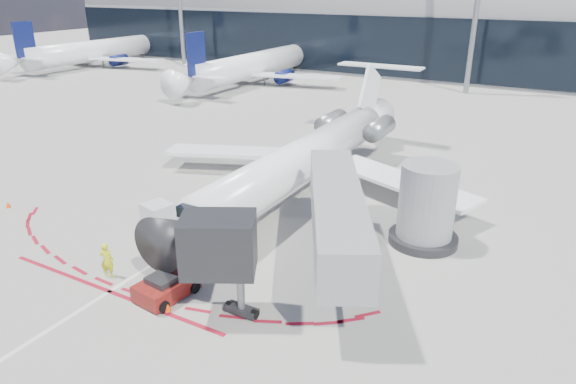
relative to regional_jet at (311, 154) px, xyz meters
The scene contains 13 objects.
ground 6.93m from the regional_jet, 110.51° to the right, with size 260.00×260.00×0.00m, color gray.
apron_centerline 5.28m from the regional_jet, 119.25° to the right, with size 0.25×40.00×0.01m, color silver.
apron_stop_bar 17.85m from the regional_jet, 97.33° to the right, with size 14.00×0.25×0.01m, color maroon.
terminal_building 59.29m from the regional_jet, 92.19° to the left, with size 150.00×24.15×24.00m.
jet_bridge 11.78m from the regional_jet, 50.16° to the right, with size 10.03×15.20×4.90m.
regional_jet is the anchor object (origin of this frame).
pushback_tug 16.56m from the regional_jet, 88.28° to the right, with size 2.25×4.68×1.20m.
ramp_worker 16.91m from the regional_jet, 101.64° to the right, with size 0.70×0.46×1.93m, color #D1E518.
uld_container 12.36m from the regional_jet, 112.27° to the right, with size 2.33×2.11×1.86m.
safety_cone_left 21.21m from the regional_jet, 139.99° to the right, with size 0.32×0.32×0.44m, color #FF4005.
safety_cone_right 17.54m from the regional_jet, 85.65° to the right, with size 0.37×0.37×0.52m, color #FF4005.
bg_airliner_0 71.14m from the regional_jet, 150.33° to the left, with size 33.16×35.11×10.73m, color white, non-canonical shape.
bg_airliner_1 44.12m from the regional_jet, 127.96° to the left, with size 32.64×34.56×10.56m, color white, non-canonical shape.
Camera 1 is at (18.27, -26.02, 14.13)m, focal length 32.00 mm.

